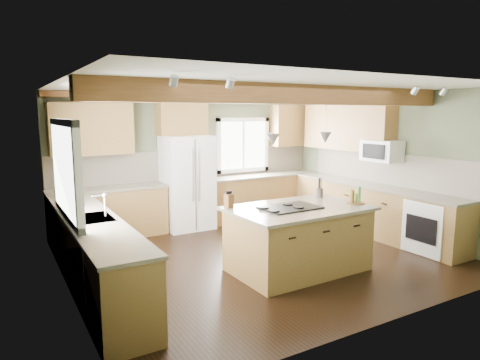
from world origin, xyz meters
TOP-DOWN VIEW (x-y plane):
  - floor at (0.00, 0.00)m, footprint 5.60×5.60m
  - ceiling at (0.00, 0.00)m, footprint 5.60×5.60m
  - wall_back at (0.00, 2.50)m, footprint 5.60×0.00m
  - wall_left at (-2.80, 0.00)m, footprint 0.00×5.00m
  - wall_right at (2.80, 0.00)m, footprint 0.00×5.00m
  - ceiling_beam at (0.00, -0.77)m, footprint 5.55×0.26m
  - soffit_trim at (0.00, 2.40)m, footprint 5.55×0.20m
  - backsplash_back at (0.00, 2.48)m, footprint 5.58×0.03m
  - backsplash_right at (2.78, 0.05)m, footprint 0.03×3.70m
  - base_cab_back_left at (-1.79, 2.20)m, footprint 2.02×0.60m
  - counter_back_left at (-1.79, 2.20)m, footprint 2.06×0.64m
  - base_cab_back_right at (1.49, 2.20)m, footprint 2.62×0.60m
  - counter_back_right at (1.49, 2.20)m, footprint 2.66×0.64m
  - base_cab_left at (-2.50, 0.05)m, footprint 0.60×3.70m
  - counter_left at (-2.50, 0.05)m, footprint 0.64×3.74m
  - base_cab_right at (2.50, 0.05)m, footprint 0.60×3.70m
  - counter_right at (2.50, 0.05)m, footprint 0.64×3.74m
  - upper_cab_back_left at (-1.99, 2.33)m, footprint 1.40×0.35m
  - upper_cab_over_fridge at (-0.30, 2.33)m, footprint 0.96×0.35m
  - upper_cab_right at (2.62, 0.90)m, footprint 0.35×2.20m
  - upper_cab_back_corner at (2.30, 2.33)m, footprint 0.90×0.35m
  - window_left at (-2.78, 0.05)m, footprint 0.04×1.60m
  - window_back at (1.15, 2.48)m, footprint 1.10×0.04m
  - sink at (-2.50, 0.05)m, footprint 0.50×0.65m
  - faucet at (-2.32, 0.05)m, footprint 0.02×0.02m
  - dishwasher at (-2.49, -1.25)m, footprint 0.60×0.60m
  - oven at (2.49, -1.25)m, footprint 0.60×0.72m
  - microwave at (2.58, -0.05)m, footprint 0.40×0.70m
  - pendant_left at (-0.31, -0.78)m, footprint 0.18×0.18m
  - pendant_right at (0.61, -0.75)m, footprint 0.18×0.18m
  - refrigerator at (-0.30, 2.12)m, footprint 0.90×0.74m
  - island at (0.15, -0.77)m, footprint 1.87×1.17m
  - island_top at (0.15, -0.77)m, footprint 1.99×1.30m
  - cooktop at (-0.00, -0.77)m, footprint 0.81×0.55m
  - knife_block at (-0.72, -0.31)m, footprint 0.14×0.12m
  - utensil_crock at (0.87, -0.38)m, footprint 0.12×0.12m
  - bottle_tray at (1.02, -0.99)m, footprint 0.29×0.29m

SIDE VIEW (x-z plane):
  - floor at x=0.00m, z-range 0.00..0.00m
  - dishwasher at x=-2.49m, z-range 0.01..0.85m
  - oven at x=2.49m, z-range 0.01..0.85m
  - base_cab_back_left at x=-1.79m, z-range 0.00..0.88m
  - base_cab_back_right at x=1.49m, z-range 0.00..0.88m
  - base_cab_left at x=-2.50m, z-range 0.00..0.88m
  - base_cab_right at x=2.50m, z-range 0.00..0.88m
  - island at x=0.15m, z-range 0.00..0.88m
  - counter_back_left at x=-1.79m, z-range 0.88..0.92m
  - counter_back_right at x=1.49m, z-range 0.88..0.92m
  - counter_left at x=-2.50m, z-range 0.88..0.92m
  - counter_right at x=2.50m, z-range 0.88..0.92m
  - refrigerator at x=-0.30m, z-range 0.00..1.80m
  - island_top at x=0.15m, z-range 0.88..0.92m
  - sink at x=-2.50m, z-range 0.89..0.92m
  - cooktop at x=0.00m, z-range 0.92..0.94m
  - utensil_crock at x=0.87m, z-range 0.92..1.06m
  - knife_block at x=-0.72m, z-range 0.92..1.11m
  - bottle_tray at x=1.02m, z-range 0.92..1.16m
  - faucet at x=-2.32m, z-range 0.91..1.19m
  - backsplash_back at x=0.00m, z-range 0.92..1.50m
  - backsplash_right at x=2.78m, z-range 0.92..1.50m
  - wall_back at x=0.00m, z-range -1.50..4.10m
  - wall_left at x=-2.80m, z-range -1.20..3.80m
  - wall_right at x=2.80m, z-range -1.20..3.80m
  - window_back at x=1.15m, z-range 1.05..2.05m
  - window_left at x=-2.78m, z-range 1.02..2.08m
  - microwave at x=2.58m, z-range 1.36..1.74m
  - pendant_left at x=-0.31m, z-range 1.80..1.96m
  - pendant_right at x=0.61m, z-range 1.80..1.96m
  - upper_cab_back_left at x=-1.99m, z-range 1.50..2.40m
  - upper_cab_right at x=2.62m, z-range 1.50..2.40m
  - upper_cab_back_corner at x=2.30m, z-range 1.50..2.40m
  - upper_cab_over_fridge at x=-0.30m, z-range 1.80..2.50m
  - ceiling_beam at x=0.00m, z-range 2.34..2.60m
  - soffit_trim at x=0.00m, z-range 2.49..2.59m
  - ceiling at x=0.00m, z-range 2.60..2.60m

